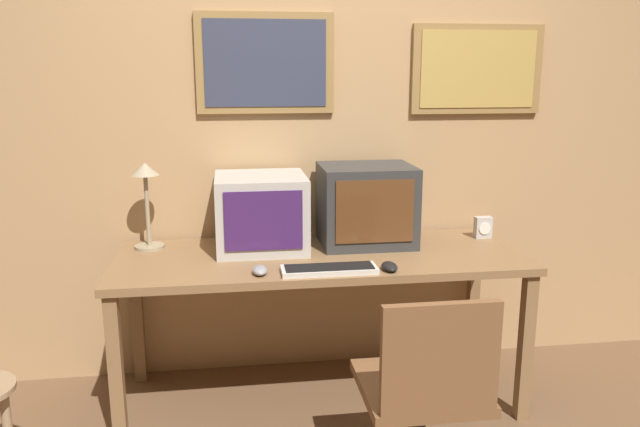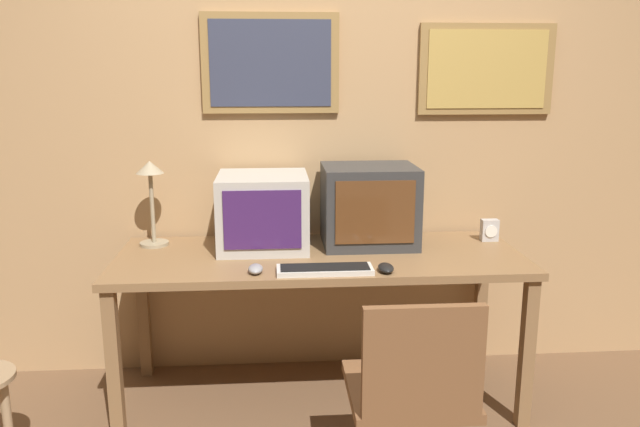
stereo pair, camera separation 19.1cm
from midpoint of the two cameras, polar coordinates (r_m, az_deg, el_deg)
name	(u,v)px [view 1 (the left image)]	position (r m, az deg, el deg)	size (l,w,h in m)	color
wall_back	(309,125)	(3.23, -2.69, 8.08)	(8.00, 0.08, 2.60)	tan
desk	(320,269)	(2.94, -1.87, -5.12)	(1.89, 0.72, 0.74)	olive
monitor_left	(261,212)	(3.00, -7.23, 0.12)	(0.43, 0.43, 0.35)	#B7B2A8
monitor_right	(366,205)	(3.06, 2.46, 0.79)	(0.45, 0.38, 0.39)	#333333
keyboard_main	(328,269)	(2.66, -1.30, -5.15)	(0.41, 0.13, 0.03)	beige
mouse_near_keyboard	(389,266)	(2.69, 4.34, -4.87)	(0.07, 0.11, 0.03)	black
mouse_far_corner	(260,270)	(2.65, -7.59, -5.18)	(0.06, 0.11, 0.04)	gray
desk_clock	(483,227)	(3.27, 13.07, -1.26)	(0.08, 0.05, 0.11)	#B7B2AD
desk_lamp	(146,189)	(3.08, -17.35, 2.13)	(0.14, 0.14, 0.42)	tan
office_chair	(424,410)	(2.41, 7.13, -17.47)	(0.47, 0.47, 0.84)	black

